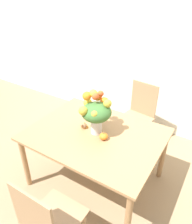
% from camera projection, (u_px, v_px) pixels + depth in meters
% --- Properties ---
extents(ground_plane, '(12.00, 12.00, 0.00)m').
position_uv_depth(ground_plane, '(96.00, 179.00, 2.77)').
color(ground_plane, '#8E7556').
extents(wall_back, '(8.00, 0.06, 2.70)m').
position_uv_depth(wall_back, '(151.00, 46.00, 3.17)').
color(wall_back, silver).
rests_on(wall_back, ground_plane).
extents(dining_table, '(1.43, 1.11, 0.72)m').
position_uv_depth(dining_table, '(95.00, 139.00, 2.43)').
color(dining_table, '#9E754C').
rests_on(dining_table, ground_plane).
extents(flower_vase, '(0.35, 0.39, 0.49)m').
position_uv_depth(flower_vase, '(96.00, 112.00, 2.29)').
color(flower_vase, silver).
rests_on(flower_vase, dining_table).
extents(pumpkin, '(0.09, 0.09, 0.08)m').
position_uv_depth(pumpkin, '(104.00, 136.00, 2.28)').
color(pumpkin, orange).
rests_on(pumpkin, dining_table).
extents(turkey_figurine, '(0.08, 0.11, 0.07)m').
position_uv_depth(turkey_figurine, '(84.00, 125.00, 2.47)').
color(turkey_figurine, '#936642').
rests_on(turkey_figurine, dining_table).
extents(dining_chair_near_window, '(0.47, 0.47, 0.96)m').
position_uv_depth(dining_chair_near_window, '(138.00, 115.00, 3.15)').
color(dining_chair_near_window, '#9E7A56').
rests_on(dining_chair_near_window, ground_plane).
extents(dining_chair_far_side, '(0.42, 0.42, 0.96)m').
position_uv_depth(dining_chair_far_side, '(49.00, 222.00, 1.75)').
color(dining_chair_far_side, '#9E7A56').
rests_on(dining_chair_far_side, ground_plane).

